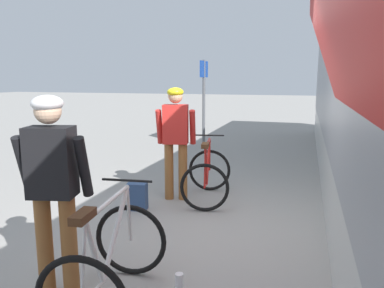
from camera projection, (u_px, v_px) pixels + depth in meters
name	position (u px, v px, depth m)	size (l,w,h in m)	color
ground_plane	(222.00, 232.00, 4.57)	(80.00, 80.00, 0.00)	gray
cyclist_near_in_red	(176.00, 134.00, 5.65)	(0.65, 0.39, 1.76)	#935B2D
cyclist_far_in_dark	(53.00, 179.00, 3.09)	(0.65, 0.40, 1.76)	#935B2D
bicycle_near_red	(207.00, 175.00, 5.70)	(0.90, 1.18, 0.99)	black
bicycle_far_white	(110.00, 261.00, 3.01)	(0.84, 1.15, 0.99)	black
backpack_on_platform	(137.00, 196.00, 5.32)	(0.28, 0.18, 0.40)	navy
water_bottle_near_the_bikes	(179.00, 284.00, 3.25)	(0.07, 0.07, 0.19)	silver
platform_sign_post	(204.00, 89.00, 10.05)	(0.08, 0.70, 2.40)	#595B60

